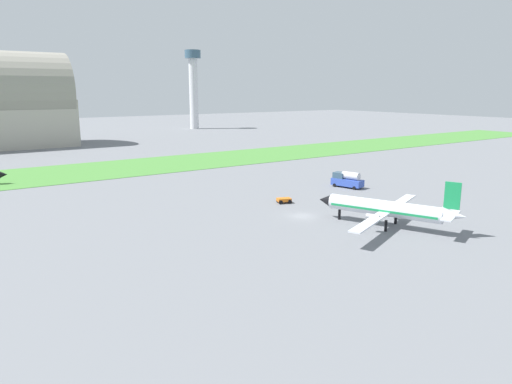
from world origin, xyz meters
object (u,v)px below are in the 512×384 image
baggage_cart_near_gate (284,200)px  control_tower (193,83)px  fuel_truck_midfield (347,180)px  airplane_foreground_turboprop (387,208)px

baggage_cart_near_gate → control_tower: 170.60m
fuel_truck_midfield → control_tower: (44.64, 153.01, 21.40)m
fuel_truck_midfield → control_tower: 160.82m
baggage_cart_near_gate → control_tower: (63.82, 156.62, 22.42)m
airplane_foreground_turboprop → fuel_truck_midfield: bearing=-56.1°
fuel_truck_midfield → baggage_cart_near_gate: bearing=86.2°
baggage_cart_near_gate → fuel_truck_midfield: fuel_truck_midfield is taller
airplane_foreground_turboprop → control_tower: control_tower is taller
airplane_foreground_turboprop → control_tower: bearing=-41.0°
fuel_truck_midfield → control_tower: bearing=-30.7°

